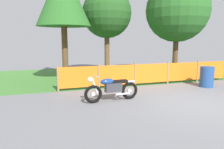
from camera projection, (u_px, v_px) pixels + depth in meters
name	position (u px, v px, depth m)	size (l,w,h in m)	color
ground	(194.00, 103.00, 6.90)	(24.00, 24.00, 0.02)	slate
grass_verge	(125.00, 74.00, 12.75)	(24.00, 6.74, 0.01)	#427A33
barrier_fence	(152.00, 73.00, 9.50)	(8.28, 0.08, 1.05)	#997547
tree_near_left	(107.00, 14.00, 11.69)	(2.72, 2.72, 4.83)	brown
tree_near_right	(177.00, 11.00, 11.26)	(3.34, 3.34, 5.24)	brown
motorcycle_lead	(112.00, 88.00, 7.04)	(1.91, 0.56, 0.90)	black
spare_drum	(207.00, 77.00, 9.18)	(0.58, 0.58, 0.88)	navy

